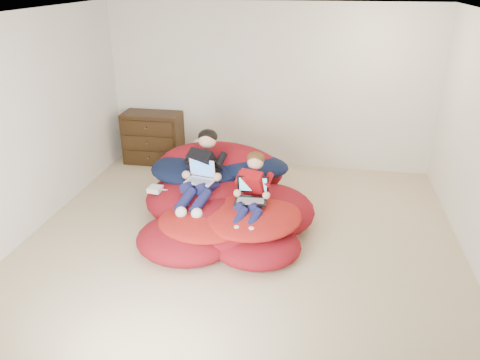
% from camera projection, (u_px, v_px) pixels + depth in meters
% --- Properties ---
extents(room_shell, '(5.10, 5.10, 2.77)m').
position_uv_depth(room_shell, '(240.00, 227.00, 5.32)').
color(room_shell, '#C6B48D').
rests_on(room_shell, ground).
extents(dresser, '(0.92, 0.52, 0.83)m').
position_uv_depth(dresser, '(153.00, 138.00, 7.56)').
color(dresser, black).
rests_on(dresser, ground).
extents(beanbag_pile, '(2.20, 2.32, 0.86)m').
position_uv_depth(beanbag_pile, '(223.00, 202.00, 5.79)').
color(beanbag_pile, maroon).
rests_on(beanbag_pile, ground).
extents(cream_pillow, '(0.44, 0.28, 0.28)m').
position_uv_depth(cream_pillow, '(207.00, 148.00, 6.54)').
color(cream_pillow, beige).
rests_on(cream_pillow, beanbag_pile).
extents(older_boy, '(0.43, 1.14, 0.73)m').
position_uv_depth(older_boy, '(203.00, 168.00, 5.69)').
color(older_boy, black).
rests_on(older_boy, beanbag_pile).
extents(younger_boy, '(0.36, 0.96, 0.65)m').
position_uv_depth(younger_boy, '(252.00, 188.00, 5.35)').
color(younger_boy, '#A90E13').
rests_on(younger_boy, beanbag_pile).
extents(laptop_white, '(0.36, 0.32, 0.24)m').
position_uv_depth(laptop_white, '(201.00, 175.00, 5.63)').
color(laptop_white, white).
rests_on(laptop_white, older_boy).
extents(laptop_black, '(0.38, 0.37, 0.25)m').
position_uv_depth(laptop_black, '(252.00, 193.00, 5.33)').
color(laptop_black, black).
rests_on(laptop_black, younger_boy).
extents(power_adapter, '(0.18, 0.18, 0.06)m').
position_uv_depth(power_adapter, '(155.00, 189.00, 5.77)').
color(power_adapter, white).
rests_on(power_adapter, beanbag_pile).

